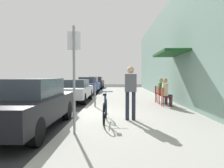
% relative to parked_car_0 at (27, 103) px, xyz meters
% --- Properties ---
extents(ground_plane, '(60.00, 60.00, 0.00)m').
position_rel_parked_car_0_xyz_m(ground_plane, '(1.10, 1.42, -0.74)').
color(ground_plane, '#2D2D30').
extents(sidewalk_slab, '(4.50, 32.00, 0.12)m').
position_rel_parked_car_0_xyz_m(sidewalk_slab, '(3.35, 3.42, -0.68)').
color(sidewalk_slab, '#9E9B93').
rests_on(sidewalk_slab, ground_plane).
extents(building_facade, '(1.40, 32.00, 5.99)m').
position_rel_parked_car_0_xyz_m(building_facade, '(5.75, 3.43, 2.25)').
color(building_facade, gray).
rests_on(building_facade, ground_plane).
extents(parked_car_0, '(1.80, 4.40, 1.44)m').
position_rel_parked_car_0_xyz_m(parked_car_0, '(0.00, 0.00, 0.00)').
color(parked_car_0, black).
rests_on(parked_car_0, ground_plane).
extents(parked_car_1, '(1.80, 4.40, 1.30)m').
position_rel_parked_car_0_xyz_m(parked_car_1, '(0.00, 6.30, -0.05)').
color(parked_car_1, '#B7B7BC').
rests_on(parked_car_1, ground_plane).
extents(parked_car_2, '(1.80, 4.40, 1.42)m').
position_rel_parked_car_0_xyz_m(parked_car_2, '(0.00, 12.63, -0.01)').
color(parked_car_2, navy).
rests_on(parked_car_2, ground_plane).
extents(parked_car_3, '(1.80, 4.40, 1.42)m').
position_rel_parked_car_0_xyz_m(parked_car_3, '(0.00, 18.90, -0.00)').
color(parked_car_3, black).
rests_on(parked_car_3, ground_plane).
extents(parking_meter, '(0.12, 0.10, 1.32)m').
position_rel_parked_car_0_xyz_m(parking_meter, '(1.55, 3.50, 0.15)').
color(parking_meter, slate).
rests_on(parking_meter, sidewalk_slab).
extents(street_sign, '(0.32, 0.06, 2.60)m').
position_rel_parked_car_0_xyz_m(street_sign, '(1.50, -0.79, 0.90)').
color(street_sign, gray).
rests_on(street_sign, sidewalk_slab).
extents(bicycle_0, '(0.46, 1.71, 0.90)m').
position_rel_parked_car_0_xyz_m(bicycle_0, '(2.18, 0.46, -0.26)').
color(bicycle_0, black).
rests_on(bicycle_0, sidewalk_slab).
extents(cafe_chair_0, '(0.46, 0.46, 0.87)m').
position_rel_parked_car_0_xyz_m(cafe_chair_0, '(4.75, 3.67, -0.12)').
color(cafe_chair_0, maroon).
rests_on(cafe_chair_0, sidewalk_slab).
extents(seated_patron_0, '(0.44, 0.37, 1.29)m').
position_rel_parked_car_0_xyz_m(seated_patron_0, '(4.81, 3.67, 0.08)').
color(seated_patron_0, '#232838').
rests_on(seated_patron_0, sidewalk_slab).
extents(cafe_chair_1, '(0.45, 0.45, 0.87)m').
position_rel_parked_car_0_xyz_m(cafe_chair_1, '(4.75, 4.54, -0.12)').
color(cafe_chair_1, maroon).
rests_on(cafe_chair_1, sidewalk_slab).
extents(seated_patron_1, '(0.43, 0.37, 1.29)m').
position_rel_parked_car_0_xyz_m(seated_patron_1, '(4.81, 4.53, 0.08)').
color(seated_patron_1, '#232838').
rests_on(seated_patron_1, sidewalk_slab).
extents(cafe_chair_2, '(0.55, 0.55, 0.87)m').
position_rel_parked_car_0_xyz_m(cafe_chair_2, '(4.75, 5.23, -0.12)').
color(cafe_chair_2, maroon).
rests_on(cafe_chair_2, sidewalk_slab).
extents(pedestrian_standing, '(0.36, 0.22, 1.70)m').
position_rel_parked_car_0_xyz_m(pedestrian_standing, '(2.97, 0.73, 0.38)').
color(pedestrian_standing, '#232838').
rests_on(pedestrian_standing, sidewalk_slab).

